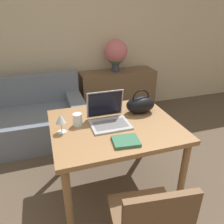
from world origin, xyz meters
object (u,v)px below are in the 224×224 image
Objects in this scene: chair at (149,222)px; laptop at (108,115)px; drinking_glass at (78,120)px; handbag at (140,104)px; flower_vase at (116,53)px; wine_glass at (61,120)px; couch at (17,122)px.

laptop is at bearing 97.84° from chair.
handbag is at bearing 6.37° from drinking_glass.
drinking_glass is 0.22× the size of flower_vase.
handbag is (0.35, 0.94, 0.36)m from chair.
wine_glass is 0.57× the size of handbag.
chair is 2.27m from couch.
couch is 1.46m from drinking_glass.
flower_vase is (0.61, 1.58, 0.21)m from laptop.
drinking_glass reaches higher than chair.
flower_vase reaches higher than drinking_glass.
flower_vase is at bearing 57.95° from wine_glass.
flower_vase reaches higher than wine_glass.
chair is at bearing -89.38° from laptop.
drinking_glass is (-0.28, 0.87, 0.33)m from chair.
handbag reaches higher than wine_glass.
laptop is at bearing -111.17° from flower_vase.
laptop reaches higher than wine_glass.
handbag is (0.62, 0.07, 0.03)m from drinking_glass.
wine_glass is at bearing -152.24° from drinking_glass.
laptop reaches higher than drinking_glass.
wine_glass is at bearing -172.39° from laptop.
chair is 1.68× the size of flower_vase.
chair is 2.57m from flower_vase.
chair is 7.63× the size of drinking_glass.
flower_vase reaches higher than chair.
wine_glass is 0.33× the size of flower_vase.
couch is 5.33× the size of laptop.
wine_glass is (-0.41, -0.05, 0.05)m from laptop.
laptop is 0.42m from wine_glass.
drinking_glass is 0.38× the size of handbag.
handbag reaches higher than couch.
couch is at bearing 138.68° from handbag.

